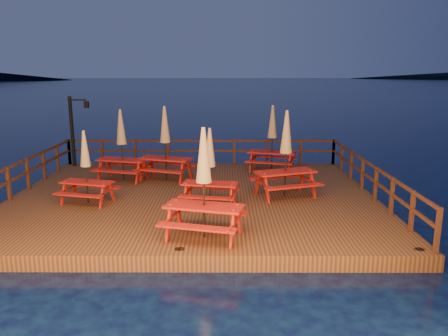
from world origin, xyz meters
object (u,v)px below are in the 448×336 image
at_px(lamp_post, 75,125).
at_px(picnic_table_2, 272,137).
at_px(picnic_table_0, 210,166).
at_px(picnic_table_1, 122,144).

bearing_deg(lamp_post, picnic_table_2, -7.13).
relative_size(lamp_post, picnic_table_2, 1.10).
height_order(picnic_table_0, picnic_table_1, picnic_table_1).
height_order(lamp_post, picnic_table_0, lamp_post).
xyz_separation_m(picnic_table_0, picnic_table_1, (-3.42, 3.24, 0.14)).
bearing_deg(picnic_table_2, lamp_post, -170.80).
xyz_separation_m(lamp_post, picnic_table_2, (8.37, -1.05, -0.38)).
relative_size(lamp_post, picnic_table_1, 1.12).
relative_size(picnic_table_0, picnic_table_1, 0.90).
relative_size(picnic_table_0, picnic_table_2, 0.89).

